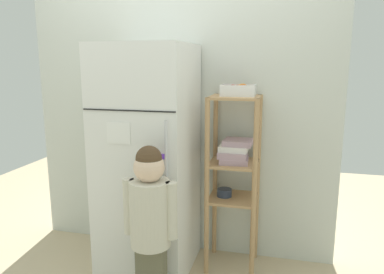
# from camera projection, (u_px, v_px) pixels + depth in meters

# --- Properties ---
(ground_plane) EXTENTS (6.00, 6.00, 0.00)m
(ground_plane) POSITION_uv_depth(u_px,v_px,m) (167.00, 268.00, 2.84)
(ground_plane) COLOR tan
(kitchen_wall_back) EXTENTS (2.50, 0.03, 2.18)m
(kitchen_wall_back) POSITION_uv_depth(u_px,v_px,m) (179.00, 121.00, 2.99)
(kitchen_wall_back) COLOR silver
(kitchen_wall_back) RESTS_ON ground
(refrigerator) EXTENTS (0.64, 0.70, 1.68)m
(refrigerator) POSITION_uv_depth(u_px,v_px,m) (148.00, 161.00, 2.73)
(refrigerator) COLOR white
(refrigerator) RESTS_ON ground
(child_standing) EXTENTS (0.35, 0.26, 1.07)m
(child_standing) POSITION_uv_depth(u_px,v_px,m) (150.00, 213.00, 2.26)
(child_standing) COLOR #636149
(child_standing) RESTS_ON ground
(pantry_shelf_unit) EXTENTS (0.37, 0.36, 1.32)m
(pantry_shelf_unit) POSITION_uv_depth(u_px,v_px,m) (234.00, 164.00, 2.73)
(pantry_shelf_unit) COLOR tan
(pantry_shelf_unit) RESTS_ON ground
(fruit_bin) EXTENTS (0.24, 0.17, 0.09)m
(fruit_bin) POSITION_uv_depth(u_px,v_px,m) (239.00, 90.00, 2.62)
(fruit_bin) COLOR white
(fruit_bin) RESTS_ON pantry_shelf_unit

